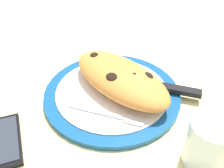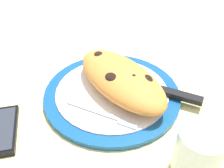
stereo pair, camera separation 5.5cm
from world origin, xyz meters
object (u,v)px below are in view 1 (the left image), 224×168
smartphone (4,141)px  water_glass (208,146)px  calzone (121,78)px  fork (113,116)px  knife (165,88)px  plate (112,94)px

smartphone → water_glass: (33.16, 15.22, 3.42)cm
calzone → fork: bearing=-70.4°
fork → knife: size_ratio=0.69×
knife → water_glass: 18.18cm
knife → smartphone: size_ratio=1.71×
plate → water_glass: 23.65cm
fork → plate: bearing=121.8°
calzone → knife: (8.83, 4.72, -2.44)cm
calzone → knife: size_ratio=1.22×
fork → water_glass: size_ratio=1.71×
water_glass → smartphone: bearing=-155.4°
fork → calzone: bearing=109.6°
water_glass → plate: bearing=163.8°
calzone → smartphone: calzone is taller
plate → smartphone: bearing=-116.1°
calzone → water_glass: bearing=-21.2°
plate → smartphone: 24.22cm
plate → knife: size_ratio=1.33×
smartphone → water_glass: bearing=24.6°
plate → fork: size_ratio=1.92×
plate → smartphone: plate is taller
fork → smartphone: 21.15cm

